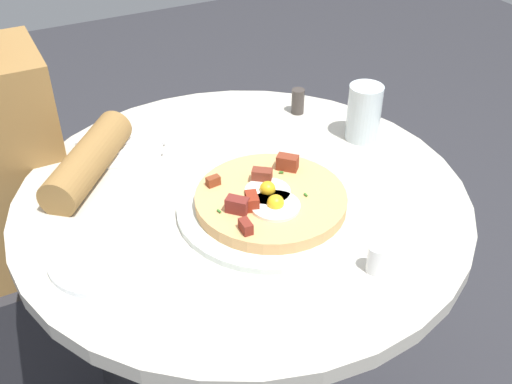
# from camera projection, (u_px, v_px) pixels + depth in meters

# --- Properties ---
(dining_table) EXTENTS (0.81, 0.81, 0.73)m
(dining_table) POSITION_uv_depth(u_px,v_px,m) (243.00, 264.00, 1.19)
(dining_table) COLOR beige
(dining_table) RESTS_ON ground_plane
(pizza_plate) EXTENTS (0.32, 0.32, 0.01)m
(pizza_plate) POSITION_uv_depth(u_px,v_px,m) (271.00, 208.00, 1.04)
(pizza_plate) COLOR silver
(pizza_plate) RESTS_ON dining_table
(breakfast_pizza) EXTENTS (0.26, 0.26, 0.05)m
(breakfast_pizza) POSITION_uv_depth(u_px,v_px,m) (270.00, 199.00, 1.03)
(breakfast_pizza) COLOR tan
(breakfast_pizza) RESTS_ON pizza_plate
(bread_plate) EXTENTS (0.18, 0.18, 0.01)m
(bread_plate) POSITION_uv_depth(u_px,v_px,m) (106.00, 255.00, 0.95)
(bread_plate) COLOR white
(bread_plate) RESTS_ON dining_table
(napkin) EXTENTS (0.22, 0.20, 0.00)m
(napkin) POSITION_uv_depth(u_px,v_px,m) (119.00, 149.00, 1.21)
(napkin) COLOR white
(napkin) RESTS_ON dining_table
(fork) EXTENTS (0.17, 0.09, 0.00)m
(fork) POSITION_uv_depth(u_px,v_px,m) (121.00, 142.00, 1.22)
(fork) COLOR silver
(fork) RESTS_ON napkin
(knife) EXTENTS (0.17, 0.09, 0.00)m
(knife) POSITION_uv_depth(u_px,v_px,m) (117.00, 152.00, 1.19)
(knife) COLOR silver
(knife) RESTS_ON napkin
(water_glass) EXTENTS (0.07, 0.07, 0.12)m
(water_glass) POSITION_uv_depth(u_px,v_px,m) (364.00, 113.00, 1.21)
(water_glass) COLOR silver
(water_glass) RESTS_ON dining_table
(salt_shaker) EXTENTS (0.03, 0.03, 0.05)m
(salt_shaker) POSITION_uv_depth(u_px,v_px,m) (376.00, 259.00, 0.91)
(salt_shaker) COLOR white
(salt_shaker) RESTS_ON dining_table
(pepper_shaker) EXTENTS (0.03, 0.03, 0.06)m
(pepper_shaker) POSITION_uv_depth(u_px,v_px,m) (298.00, 101.00, 1.32)
(pepper_shaker) COLOR #3F3833
(pepper_shaker) RESTS_ON dining_table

